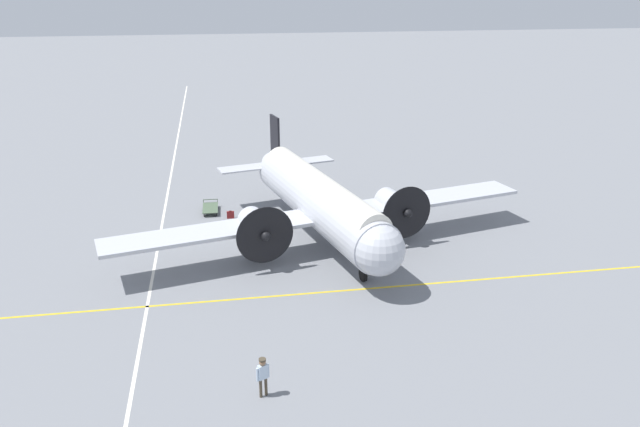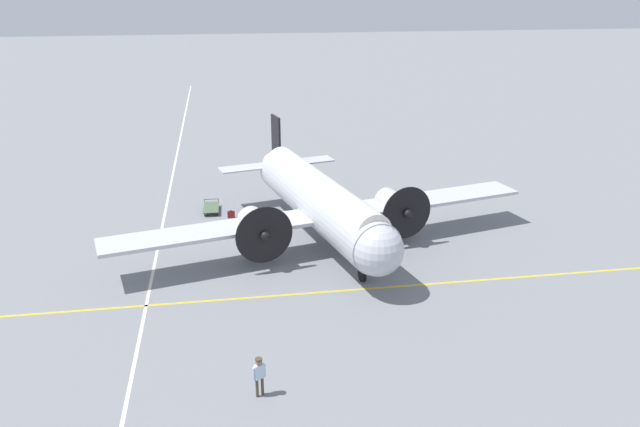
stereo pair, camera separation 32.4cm
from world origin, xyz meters
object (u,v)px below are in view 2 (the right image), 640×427
object	(u,v)px
crew_foreground	(259,372)
suitcase_near_door	(231,215)
airliner_main	(323,203)
baggage_cart	(211,208)

from	to	relation	value
crew_foreground	suitcase_near_door	bearing A→B (deg)	65.53
airliner_main	baggage_cart	world-z (taller)	airliner_main
airliner_main	suitcase_near_door	xyz separation A→B (m)	(-5.34, 5.23, -2.38)
airliner_main	suitcase_near_door	size ratio (longest dim) A/B	47.56
suitcase_near_door	baggage_cart	world-z (taller)	baggage_cart
baggage_cart	crew_foreground	bearing A→B (deg)	6.40
crew_foreground	suitcase_near_door	size ratio (longest dim) A/B	3.11
crew_foreground	baggage_cart	bearing A→B (deg)	69.04
airliner_main	suitcase_near_door	world-z (taller)	airliner_main
suitcase_near_door	baggage_cart	bearing A→B (deg)	131.85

